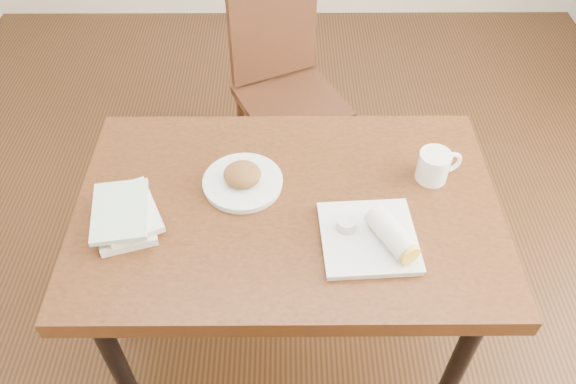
{
  "coord_description": "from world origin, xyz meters",
  "views": [
    {
      "loc": [
        -0.01,
        -1.15,
        2.02
      ],
      "look_at": [
        0.0,
        0.0,
        0.8
      ],
      "focal_mm": 35.0,
      "sensor_mm": 36.0,
      "label": 1
    }
  ],
  "objects_px": {
    "plate_scone": "(243,179)",
    "plate_burrito": "(375,236)",
    "chair_far": "(284,79)",
    "table": "(288,220)",
    "coffee_mug": "(435,165)",
    "book_stack": "(125,214)"
  },
  "relations": [
    {
      "from": "table",
      "to": "coffee_mug",
      "type": "xyz_separation_m",
      "value": [
        0.46,
        0.11,
        0.13
      ]
    },
    {
      "from": "table",
      "to": "plate_scone",
      "type": "height_order",
      "value": "plate_scone"
    },
    {
      "from": "coffee_mug",
      "to": "plate_burrito",
      "type": "relative_size",
      "value": 0.51
    },
    {
      "from": "chair_far",
      "to": "plate_burrito",
      "type": "distance_m",
      "value": 1.14
    },
    {
      "from": "book_stack",
      "to": "table",
      "type": "bearing_deg",
      "value": 8.25
    },
    {
      "from": "chair_far",
      "to": "plate_scone",
      "type": "xyz_separation_m",
      "value": [
        -0.13,
        -0.85,
        0.23
      ]
    },
    {
      "from": "plate_burrito",
      "to": "chair_far",
      "type": "bearing_deg",
      "value": 103.51
    },
    {
      "from": "table",
      "to": "plate_scone",
      "type": "distance_m",
      "value": 0.19
    },
    {
      "from": "chair_far",
      "to": "plate_scone",
      "type": "height_order",
      "value": "chair_far"
    },
    {
      "from": "chair_far",
      "to": "coffee_mug",
      "type": "height_order",
      "value": "chair_far"
    },
    {
      "from": "coffee_mug",
      "to": "plate_burrito",
      "type": "height_order",
      "value": "coffee_mug"
    },
    {
      "from": "plate_scone",
      "to": "coffee_mug",
      "type": "distance_m",
      "value": 0.6
    },
    {
      "from": "table",
      "to": "book_stack",
      "type": "distance_m",
      "value": 0.49
    },
    {
      "from": "plate_burrito",
      "to": "coffee_mug",
      "type": "bearing_deg",
      "value": 50.94
    },
    {
      "from": "table",
      "to": "plate_scone",
      "type": "relative_size",
      "value": 5.14
    },
    {
      "from": "chair_far",
      "to": "plate_scone",
      "type": "relative_size",
      "value": 3.8
    },
    {
      "from": "chair_far",
      "to": "plate_scone",
      "type": "distance_m",
      "value": 0.89
    },
    {
      "from": "table",
      "to": "book_stack",
      "type": "xyz_separation_m",
      "value": [
        -0.48,
        -0.07,
        0.11
      ]
    },
    {
      "from": "table",
      "to": "chair_far",
      "type": "xyz_separation_m",
      "value": [
        -0.01,
        0.93,
        -0.12
      ]
    },
    {
      "from": "plate_burrito",
      "to": "plate_scone",
      "type": "bearing_deg",
      "value": 149.27
    },
    {
      "from": "chair_far",
      "to": "book_stack",
      "type": "bearing_deg",
      "value": -114.86
    },
    {
      "from": "plate_scone",
      "to": "plate_burrito",
      "type": "height_order",
      "value": "plate_burrito"
    }
  ]
}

